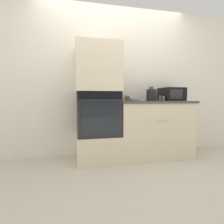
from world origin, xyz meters
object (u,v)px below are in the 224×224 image
Objects in this scene: knife_block at (151,95)px; condiment_jar_near at (164,99)px; condiment_jar_mid at (160,98)px; microwave at (171,94)px; condiment_jar_far at (129,99)px; condiment_jar_back at (127,98)px; bowl at (134,100)px; wall_oven at (98,113)px.

condiment_jar_near is at bearing -34.30° from knife_block.
condiment_jar_mid is (-0.02, 0.07, 0.01)m from condiment_jar_near.
condiment_jar_mid is (0.14, -0.04, -0.05)m from knife_block.
condiment_jar_mid reaches higher than condiment_jar_near.
condiment_jar_near is at bearing -72.01° from condiment_jar_mid.
microwave is 1.55× the size of knife_block.
condiment_jar_back reaches higher than condiment_jar_far.
bowl is 1.96× the size of condiment_jar_far.
microwave is 3.89× the size of condiment_jar_back.
bowl is at bearing -166.53° from condiment_jar_near.
condiment_jar_near is (0.16, -0.11, -0.06)m from knife_block.
condiment_jar_mid is 0.94× the size of condiment_jar_back.
bowl is at bearing -147.35° from knife_block.
condiment_jar_near is (1.07, -0.05, 0.22)m from wall_oven.
condiment_jar_back reaches higher than condiment_jar_mid.
condiment_jar_back is at bearing 152.36° from knife_block.
microwave reaches higher than condiment_jar_back.
bowl is (-0.76, -0.26, -0.09)m from microwave.
condiment_jar_near is at bearing -149.16° from microwave.
condiment_jar_mid is at bearing 6.67° from condiment_jar_far.
condiment_jar_mid is at bearing -16.52° from knife_block.
condiment_jar_back is at bearing 78.39° from condiment_jar_far.
condiment_jar_mid is 1.21× the size of condiment_jar_far.
knife_block is 0.16m from condiment_jar_mid.
bowl is 1.62× the size of condiment_jar_mid.
wall_oven reaches higher than condiment_jar_far.
condiment_jar_mid is at bearing 21.06° from bowl.
microwave is 0.77m from condiment_jar_back.
knife_block reaches higher than condiment_jar_near.
knife_block reaches higher than condiment_jar_back.
wall_oven is at bearing -178.87° from condiment_jar_mid.
condiment_jar_back is (-0.74, 0.18, -0.06)m from microwave.
wall_oven is 0.59m from bowl.
condiment_jar_far is 0.31m from condiment_jar_back.
knife_block is 3.23× the size of condiment_jar_far.
knife_block is at bearing 14.26° from condiment_jar_far.
condiment_jar_near is at bearing -0.36° from condiment_jar_far.
knife_block is (0.90, 0.06, 0.28)m from wall_oven.
condiment_jar_far reaches higher than bowl.
microwave is at bearing 30.84° from condiment_jar_near.
wall_oven is 0.95m from knife_block.
condiment_jar_near is 0.61m from condiment_jar_back.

